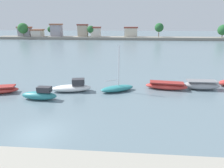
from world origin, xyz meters
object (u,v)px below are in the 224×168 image
at_px(moored_boat_3, 73,87).
at_px(moored_boat_5, 166,86).
at_px(moored_boat_2, 40,95).
at_px(mooring_buoy_1, 194,81).
at_px(moored_boat_6, 201,85).
at_px(moored_boat_4, 117,88).
at_px(moored_boat_1, 0,90).

relative_size(moored_boat_3, moored_boat_5, 0.95).
distance_m(moored_boat_2, mooring_buoy_1, 22.01).
xyz_separation_m(moored_boat_2, moored_boat_6, (20.28, 5.38, 0.00)).
distance_m(moored_boat_2, moored_boat_6, 20.98).
relative_size(moored_boat_2, moored_boat_4, 0.71).
distance_m(moored_boat_1, moored_boat_5, 21.86).
xyz_separation_m(moored_boat_3, moored_boat_6, (17.23, 2.27, 0.03)).
height_order(moored_boat_2, moored_boat_5, moored_boat_2).
bearing_deg(moored_boat_3, moored_boat_6, -3.84).
relative_size(moored_boat_3, moored_boat_4, 0.90).
distance_m(moored_boat_1, moored_boat_3, 9.21).
bearing_deg(moored_boat_5, moored_boat_1, -164.51).
bearing_deg(moored_boat_4, moored_boat_1, 160.83).
height_order(moored_boat_1, moored_boat_4, moored_boat_4).
xyz_separation_m(moored_boat_1, moored_boat_5, (21.60, 3.31, 0.04)).
bearing_deg(mooring_buoy_1, moored_boat_3, -162.67).
bearing_deg(moored_boat_2, moored_boat_5, 19.78).
height_order(moored_boat_3, moored_boat_5, moored_boat_3).
xyz_separation_m(moored_boat_6, mooring_buoy_1, (0.02, 3.11, -0.38)).
xyz_separation_m(moored_boat_2, moored_boat_3, (3.05, 3.11, -0.02)).
xyz_separation_m(moored_boat_2, moored_boat_5, (15.55, 4.99, -0.11)).
height_order(moored_boat_4, moored_boat_5, moored_boat_4).
distance_m(moored_boat_5, moored_boat_6, 4.74).
bearing_deg(moored_boat_1, mooring_buoy_1, -1.11).
bearing_deg(moored_boat_5, moored_boat_4, -161.27).
relative_size(moored_boat_1, moored_boat_2, 1.11).
distance_m(moored_boat_6, mooring_buoy_1, 3.13).
bearing_deg(moored_boat_6, moored_boat_4, -170.36).
distance_m(moored_boat_1, moored_boat_2, 6.28).
xyz_separation_m(moored_boat_3, mooring_buoy_1, (17.25, 5.38, -0.35)).
xyz_separation_m(moored_boat_1, mooring_buoy_1, (26.35, 6.81, -0.23)).
relative_size(moored_boat_1, moored_boat_6, 0.98).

